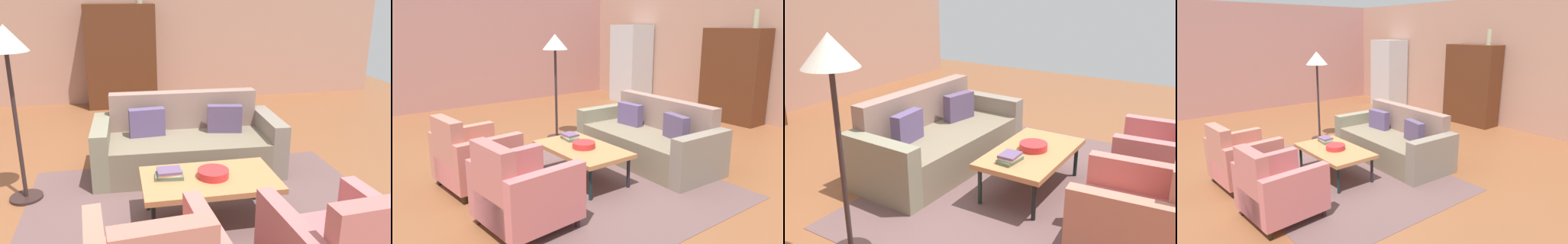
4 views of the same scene
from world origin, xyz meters
The scene contains 9 objects.
ground_plane centered at (0.00, 0.00, 0.00)m, with size 11.51×11.51×0.00m, color brown.
area_rug centered at (0.38, -0.44, 0.00)m, with size 3.40×2.60×0.01m, color brown.
couch centered at (0.38, 0.70, 0.29)m, with size 2.13×0.97×0.86m.
coffee_table centered at (0.38, -0.49, 0.39)m, with size 1.20×0.70×0.42m.
armchair_left centered at (-0.21, -1.66, 0.34)m, with size 0.86×0.86×0.88m.
armchair_right centered at (0.99, -1.66, 0.34)m, with size 0.86×0.86×0.88m.
fruit_bowl centered at (0.41, -0.49, 0.46)m, with size 0.28×0.28×0.07m, color red.
book_stack centered at (0.03, -0.43, 0.46)m, with size 0.27×0.18×0.08m.
floor_lamp centered at (-1.34, 0.25, 1.44)m, with size 0.40×0.40×1.72m.
Camera 3 is at (-3.27, -2.15, 2.08)m, focal length 39.80 mm.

